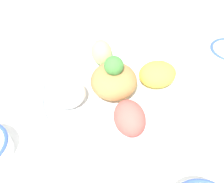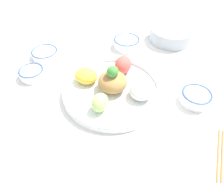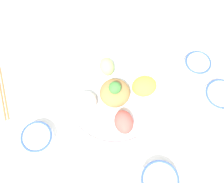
# 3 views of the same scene
# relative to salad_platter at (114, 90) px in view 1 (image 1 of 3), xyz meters

# --- Properties ---
(ground_plane) EXTENTS (2.40, 2.40, 0.00)m
(ground_plane) POSITION_rel_salad_platter_xyz_m (0.00, -0.03, -0.03)
(ground_plane) COLOR white
(salad_platter) EXTENTS (0.35, 0.35, 0.12)m
(salad_platter) POSITION_rel_salad_platter_xyz_m (0.00, 0.00, 0.00)
(salad_platter) COLOR white
(salad_platter) RESTS_ON ground_plane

